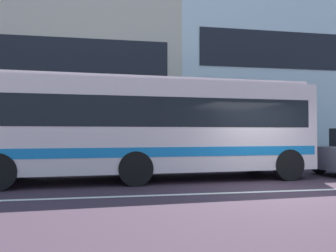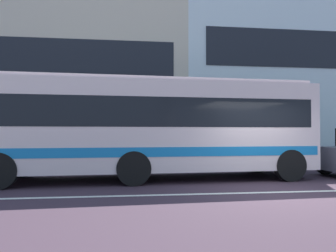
# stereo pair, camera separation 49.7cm
# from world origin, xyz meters

# --- Properties ---
(ground_plane) EXTENTS (160.00, 160.00, 0.00)m
(ground_plane) POSITION_xyz_m (0.00, 0.00, 0.00)
(ground_plane) COLOR #3A2935
(lane_centre_line) EXTENTS (60.00, 0.16, 0.01)m
(lane_centre_line) POSITION_xyz_m (0.00, 0.00, 0.00)
(lane_centre_line) COLOR silver
(lane_centre_line) RESTS_ON ground_plane
(hedge_row_far) EXTENTS (23.24, 1.10, 0.74)m
(hedge_row_far) POSITION_xyz_m (-2.47, 6.64, 0.37)
(hedge_row_far) COLOR #275B27
(hedge_row_far) RESTS_ON ground_plane
(apartment_block_left) EXTENTS (21.31, 8.22, 9.78)m
(apartment_block_left) POSITION_xyz_m (-11.25, 13.92, 4.89)
(apartment_block_left) COLOR beige
(apartment_block_left) RESTS_ON ground_plane
(transit_bus) EXTENTS (10.66, 3.02, 3.23)m
(transit_bus) POSITION_xyz_m (-3.20, 2.63, 1.78)
(transit_bus) COLOR beige
(transit_bus) RESTS_ON ground_plane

